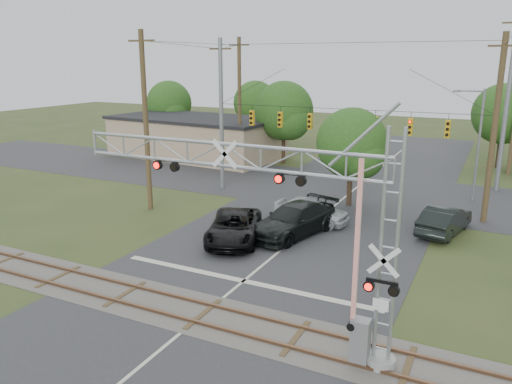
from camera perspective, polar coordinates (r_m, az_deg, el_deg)
The scene contains 14 objects.
ground at distance 19.28m, azimuth -9.36°, elevation -16.28°, with size 160.00×160.00×0.00m, color #303E1D.
road_main at distance 27.13m, azimuth 3.03°, elevation -6.55°, with size 14.00×90.00×0.02m, color #2C2C2F.
road_cross at distance 39.79m, azimuth 11.06°, elevation 0.19°, with size 90.00×12.00×0.02m, color #2C2C2F.
railroad_track at distance 20.69m, azimuth -6.07°, elevation -13.74°, with size 90.00×3.20×0.17m.
crossing_gantry at distance 16.92m, azimuth 2.93°, elevation -2.05°, with size 12.47×1.02×8.02m.
traffic_signal_span at distance 34.69m, azimuth 11.15°, elevation 7.71°, with size 19.34×0.36×11.50m.
pickup_black at distance 28.15m, azimuth -2.52°, elevation -4.00°, with size 2.70×5.86×1.63m, color black.
car_dark at distance 29.05m, azimuth 4.33°, elevation -3.22°, with size 2.55×6.27×1.82m, color black.
sedan_silver at distance 31.37m, azimuth 6.35°, elevation -2.09°, with size 1.91×4.74×1.62m, color silver.
suv_dark at distance 31.31m, azimuth 20.74°, elevation -2.98°, with size 1.76×5.04×1.66m, color black.
commercial_building at distance 53.16m, azimuth -6.85°, elevation 6.31°, with size 18.54×10.59×4.16m.
streetlight at distance 38.40m, azimuth 23.91°, elevation 5.47°, with size 2.14×0.22×8.01m.
utility_poles at distance 36.62m, azimuth 14.73°, elevation 9.01°, with size 25.40×26.94×14.25m.
treeline at distance 50.05m, azimuth 15.70°, elevation 8.79°, with size 55.14×27.30×8.87m.
Camera 1 is at (9.91, -13.24, 9.91)m, focal length 35.00 mm.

